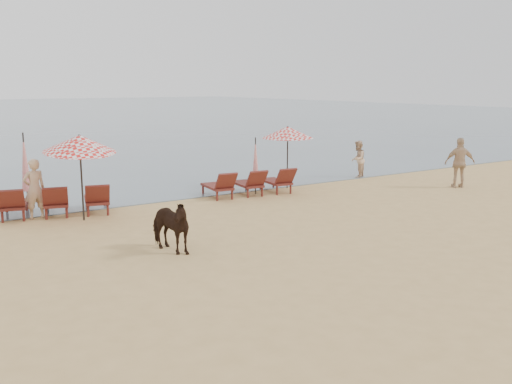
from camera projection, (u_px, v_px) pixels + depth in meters
ground at (392, 285)px, 11.37m from camera, size 120.00×120.00×0.00m
lounger_cluster_left at (56, 201)px, 17.26m from camera, size 3.46×2.54×0.68m
lounger_cluster_right at (250, 183)px, 20.47m from camera, size 3.21×2.11×0.67m
umbrella_open_left_b at (80, 144)px, 16.37m from camera, size 2.05×2.09×2.62m
umbrella_open_right at (288, 132)px, 21.53m from camera, size 1.95×1.95×2.38m
umbrella_closed_left at (25, 162)px, 17.98m from camera, size 0.30×0.30×2.46m
umbrella_closed_right at (255, 159)px, 20.55m from camera, size 0.25×0.25×2.07m
cow at (168, 225)px, 13.51m from camera, size 1.04×1.67×1.31m
beachgoer_left at (34, 189)px, 16.84m from camera, size 0.71×0.52×1.80m
beachgoer_right_a at (358, 159)px, 24.27m from camera, size 0.97×0.91×1.58m
beachgoer_right_b at (460, 163)px, 21.92m from camera, size 1.19×1.05×1.93m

